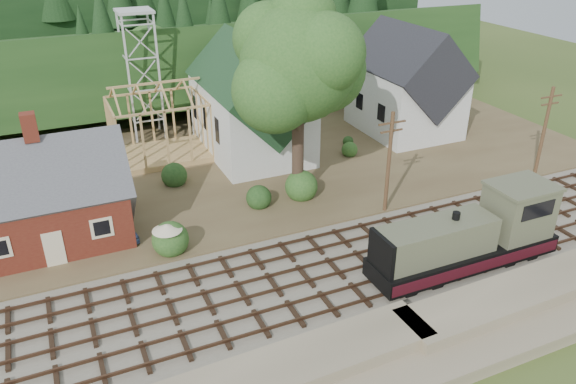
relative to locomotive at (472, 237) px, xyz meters
name	(u,v)px	position (x,y,z in m)	size (l,w,h in m)	color
ground	(335,271)	(-7.94, 3.00, -2.21)	(140.00, 140.00, 0.00)	#384C1E
embankment	(415,359)	(-7.94, -5.50, -2.21)	(64.00, 5.00, 1.60)	#7F7259
railroad_bed	(335,270)	(-7.94, 3.00, -2.13)	(64.00, 11.00, 0.16)	#726B5B
village_flat	(239,164)	(-7.94, 21.00, -2.06)	(64.00, 26.00, 0.30)	brown
hillside	(174,94)	(-7.94, 45.00, -2.21)	(70.00, 28.00, 8.00)	#1E3F19
ridge	(148,64)	(-7.94, 61.00, -2.21)	(80.00, 20.00, 12.00)	black
depot	(46,201)	(-23.94, 14.00, 1.01)	(10.80, 7.41, 9.00)	#581C14
church	(252,102)	(-5.94, 22.68, 2.97)	(8.40, 15.17, 13.00)	silver
farmhouse	(406,86)	(10.06, 22.00, 2.66)	(8.40, 10.80, 10.60)	silver
timber_frame	(159,126)	(-13.94, 25.00, 1.06)	(8.20, 6.20, 6.99)	tan
lattice_tower	(137,36)	(-13.94, 31.00, 7.82)	(3.20, 3.20, 12.12)	silver
big_tree	(300,71)	(-5.77, 13.08, 8.01)	(10.90, 8.40, 14.70)	#38281E
telegraph_pole_near	(389,162)	(-0.94, 8.20, 2.04)	(2.20, 0.28, 8.00)	#4C331E
telegraph_pole_far	(544,132)	(14.06, 8.20, 2.04)	(2.20, 0.28, 8.00)	#4C331E
locomotive	(472,237)	(0.00, 0.00, 0.00)	(12.61, 3.15, 5.03)	black
car_blue	(123,230)	(-19.54, 12.22, -1.33)	(1.38, 3.42, 1.17)	#4F6CAB
car_red	(445,127)	(13.63, 19.62, -1.37)	(1.79, 3.87, 1.08)	red
patio_set	(167,229)	(-17.11, 8.95, -0.07)	(1.95, 1.95, 2.17)	silver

